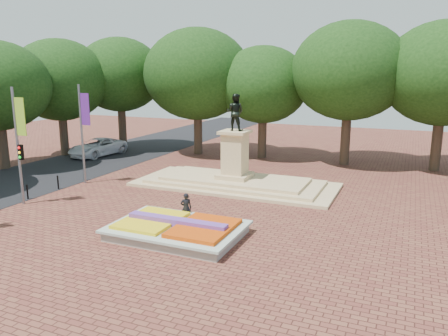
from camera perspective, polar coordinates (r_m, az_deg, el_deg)
name	(u,v)px	position (r m, az deg, el deg)	size (l,w,h in m)	color
ground	(179,221)	(23.74, -5.87, -6.90)	(90.00, 90.00, 0.00)	brown
asphalt_street	(40,175)	(36.59, -22.85, -0.87)	(9.00, 90.00, 0.02)	black
flower_bed	(178,229)	(21.49, -6.09, -7.94)	(6.30, 4.30, 0.91)	gray
monument	(235,174)	(30.43, 1.42, -0.74)	(14.00, 6.00, 6.40)	tan
tree_row_back	(304,86)	(38.51, 10.43, 10.55)	(44.80, 8.80, 10.43)	#34271C
banner_poles	(14,142)	(28.14, -25.69, 3.13)	(0.88, 11.17, 7.00)	slate
bollard_row	(10,197)	(29.15, -26.17, -3.38)	(0.12, 13.12, 0.98)	black
van	(98,147)	(43.12, -16.17, 2.63)	(2.72, 5.89, 1.64)	white
pedestrian	(186,208)	(23.19, -4.97, -5.23)	(0.59, 0.39, 1.63)	black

